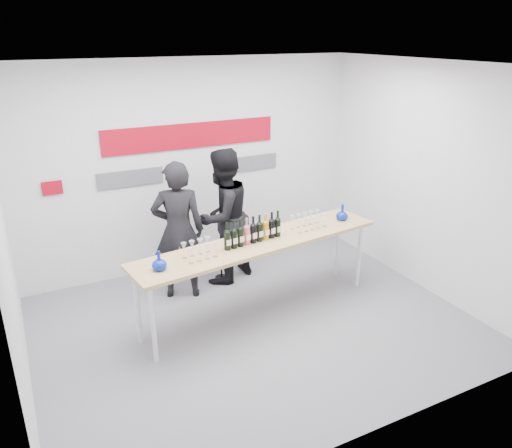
% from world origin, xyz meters
% --- Properties ---
extents(ground, '(5.00, 5.00, 0.00)m').
position_xyz_m(ground, '(0.00, 0.00, 0.00)').
color(ground, slate).
rests_on(ground, ground).
extents(back_wall, '(5.00, 0.04, 3.00)m').
position_xyz_m(back_wall, '(0.00, 2.00, 1.50)').
color(back_wall, silver).
rests_on(back_wall, ground).
extents(signage, '(3.38, 0.02, 0.79)m').
position_xyz_m(signage, '(-0.06, 1.97, 1.81)').
color(signage, '#A10618').
rests_on(signage, back_wall).
extents(tasting_table, '(3.28, 1.06, 0.97)m').
position_xyz_m(tasting_table, '(0.19, 0.26, 0.89)').
color(tasting_table, tan).
rests_on(tasting_table, ground).
extents(wine_bottles, '(0.80, 0.18, 0.33)m').
position_xyz_m(wine_bottles, '(0.10, 0.25, 1.13)').
color(wine_bottles, black).
rests_on(wine_bottles, tasting_table).
extents(decanter_left, '(0.16, 0.16, 0.21)m').
position_xyz_m(decanter_left, '(-1.10, 0.06, 1.07)').
color(decanter_left, '#08219F').
rests_on(decanter_left, tasting_table).
extents(decanter_right, '(0.16, 0.16, 0.21)m').
position_xyz_m(decanter_right, '(1.49, 0.40, 1.07)').
color(decanter_right, '#08219F').
rests_on(decanter_right, tasting_table).
extents(glasses_left, '(0.38, 0.26, 0.18)m').
position_xyz_m(glasses_left, '(-0.62, 0.15, 1.06)').
color(glasses_left, silver).
rests_on(glasses_left, tasting_table).
extents(glasses_right, '(0.48, 0.28, 0.18)m').
position_xyz_m(glasses_right, '(0.94, 0.36, 1.06)').
color(glasses_right, silver).
rests_on(glasses_right, tasting_table).
extents(presenter_left, '(0.78, 0.64, 1.84)m').
position_xyz_m(presenter_left, '(-0.54, 1.12, 0.92)').
color(presenter_left, black).
rests_on(presenter_left, ground).
extents(presenter_right, '(1.13, 1.03, 1.89)m').
position_xyz_m(presenter_right, '(0.15, 1.29, 0.94)').
color(presenter_right, black).
rests_on(presenter_right, ground).
extents(mic_stand, '(0.19, 0.19, 1.64)m').
position_xyz_m(mic_stand, '(0.12, 1.30, 0.50)').
color(mic_stand, black).
rests_on(mic_stand, ground).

